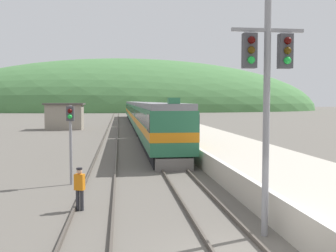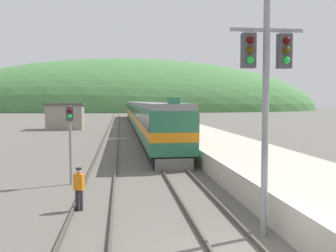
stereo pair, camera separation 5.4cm
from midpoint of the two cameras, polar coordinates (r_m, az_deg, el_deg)
name	(u,v)px [view 2 (the right image)]	position (r m, az deg, el deg)	size (l,w,h in m)	color
track_main	(136,121)	(79.66, -4.69, 0.76)	(1.52, 180.00, 0.16)	#4C443D
track_siding	(115,121)	(79.61, -7.66, 0.74)	(1.52, 180.00, 0.16)	#4C443D
platform	(170,124)	(60.08, 0.29, 0.29)	(5.50, 140.00, 1.13)	#BCB5A5
distant_hills	(127,110)	(169.39, -5.89, 2.26)	(166.74, 75.03, 43.62)	#477A42
station_shed	(65,116)	(58.43, -14.64, 1.41)	(5.50, 4.51, 3.78)	gray
express_train_lead_car	(158,124)	(32.77, -1.47, 0.25)	(2.91, 21.14, 4.28)	black
carriage_second	(143,115)	(53.93, -3.62, 1.58)	(2.90, 19.12, 3.92)	black
carriage_third	(137,111)	(73.89, -4.52, 2.13)	(2.90, 19.12, 3.92)	black
carriage_fourth	(133,109)	(93.87, -5.04, 2.46)	(2.90, 19.12, 3.92)	black
signal_mast_main	(266,83)	(12.07, 14.18, 6.08)	(2.20, 0.42, 7.08)	gray
signal_post_siding	(70,128)	(19.64, -13.94, -0.27)	(0.36, 0.42, 3.88)	gray
track_worker	(79,186)	(15.18, -12.70, -8.56)	(0.42, 0.34, 1.61)	#2D2D33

